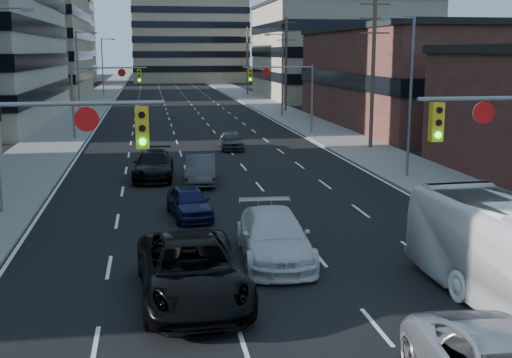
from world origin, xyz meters
The scene contains 24 objects.
road_surface centered at (0.00, 130.00, 0.01)m, with size 18.00×300.00×0.02m, color black.
sidewalk_left centered at (-11.50, 130.00, 0.07)m, with size 5.00×300.00×0.15m, color slate.
sidewalk_right centered at (11.50, 130.00, 0.07)m, with size 5.00×300.00×0.15m, color slate.
office_left_far centered at (-24.00, 100.00, 8.00)m, with size 20.00×30.00×16.00m, color gray.
storefront_right_mid centered at (24.00, 50.00, 4.50)m, with size 20.00×30.00×9.00m, color #472119.
office_right_far centered at (25.00, 88.00, 7.00)m, with size 22.00×28.00×14.00m, color gray.
bg_block_left centered at (-28.00, 140.00, 10.00)m, with size 24.00×24.00×20.00m, color #ADA089.
bg_block_right centered at (32.00, 130.00, 6.00)m, with size 22.00×22.00×12.00m, color gray.
signal_near_left centered at (-7.45, 8.00, 4.33)m, with size 6.59×0.33×6.00m.
signal_far_left centered at (-7.68, 45.00, 4.30)m, with size 6.09×0.33×6.00m.
signal_far_right centered at (7.68, 45.00, 4.30)m, with size 6.09×0.33×6.00m.
utility_pole_block centered at (12.20, 36.00, 5.78)m, with size 2.20×0.28×11.00m.
utility_pole_midblock centered at (12.20, 66.00, 5.78)m, with size 2.20×0.28×11.00m.
utility_pole_distant centered at (12.20, 96.00, 5.78)m, with size 2.20×0.28×11.00m.
streetlight_left_mid centered at (-10.34, 55.00, 5.05)m, with size 2.03×0.22×9.00m.
streetlight_left_far centered at (-10.34, 90.00, 5.05)m, with size 2.03×0.22×9.00m.
streetlight_right_near centered at (10.34, 25.00, 5.05)m, with size 2.03×0.22×9.00m.
streetlight_right_far centered at (10.34, 60.00, 5.05)m, with size 2.03×0.22×9.00m.
black_pickup centered at (-2.84, 8.73, 0.89)m, with size 2.96×6.41×1.78m, color black.
white_van centered at (0.22, 11.95, 0.83)m, with size 2.32×5.71×1.66m, color silver.
sedan_blue centered at (-2.32, 18.24, 0.67)m, with size 1.59×3.95×1.35m, color #0D1234.
sedan_grey_center centered at (-1.21, 25.52, 0.76)m, with size 1.60×4.60×1.51m, color #353537.
sedan_black_far centered at (-3.75, 27.29, 0.78)m, with size 2.19×5.38×1.56m, color black.
sedan_grey_right centered at (2.00, 37.51, 0.69)m, with size 1.62×4.02×1.37m, color #323234.
Camera 1 is at (-3.91, -8.99, 7.11)m, focal length 45.00 mm.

